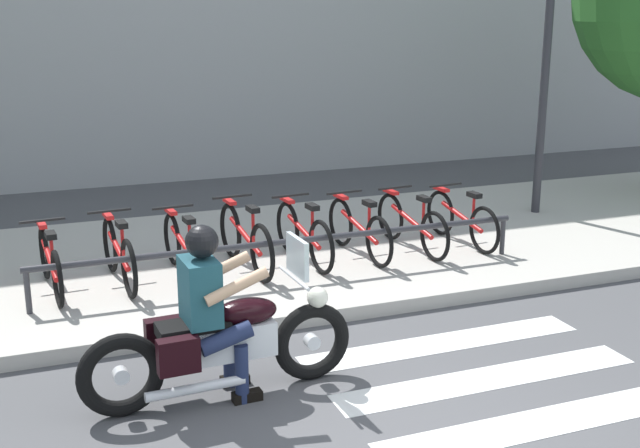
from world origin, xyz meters
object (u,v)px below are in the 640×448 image
bicycle_4 (304,234)px  bike_rack (290,243)px  bicycle_3 (245,239)px  bicycle_0 (50,262)px  bicycle_1 (119,254)px  motorcycle (222,343)px  bicycle_5 (359,229)px  bicycle_6 (411,224)px  bicycle_2 (184,247)px  rider (211,300)px  bicycle_7 (461,219)px  street_lamp (546,56)px

bicycle_4 → bike_rack: bearing=-122.5°
bicycle_3 → bicycle_4: bicycle_3 is taller
bicycle_0 → bicycle_4: bicycle_4 is taller
bicycle_1 → bike_rack: (1.77, -0.55, 0.08)m
motorcycle → bicycle_0: size_ratio=1.45×
motorcycle → bicycle_5: (2.37, 2.65, 0.02)m
bicycle_6 → bike_rack: 1.85m
bicycle_2 → bicycle_3: (0.71, -0.00, 0.02)m
bicycle_6 → bicycle_1: bearing=-180.0°
rider → bicycle_1: bearing=98.2°
bicycle_3 → bicycle_6: bearing=0.0°
bicycle_0 → bicycle_5: size_ratio=0.99×
bicycle_2 → bicycle_6: 2.83m
bicycle_0 → bicycle_1: size_ratio=0.99×
motorcycle → bicycle_3: size_ratio=1.35×
bicycle_3 → bicycle_1: bearing=180.0°
rider → bike_rack: 2.53m
bicycle_4 → bicycle_5: size_ratio=1.00×
bicycle_7 → bicycle_4: bearing=-180.0°
motorcycle → bike_rack: bearing=58.0°
bicycle_1 → bicycle_7: bicycle_1 is taller
bicycle_5 → bicycle_3: bearing=-180.0°
motorcycle → rider: bearing=-180.0°
bike_rack → bicycle_4: bearing=57.5°
bicycle_6 → bicycle_7: bearing=0.0°
motorcycle → bicycle_7: bearing=35.0°
bicycle_7 → bike_rack: 2.54m
motorcycle → bicycle_1: bearing=99.8°
bicycle_0 → bicycle_1: (0.71, -0.00, 0.02)m
bicycle_0 → bicycle_4: bearing=-0.0°
rider → bike_rack: size_ratio=0.26×
bicycle_1 → bicycle_2: 0.71m
bicycle_3 → motorcycle: bearing=-109.8°
bicycle_1 → bicycle_5: (2.83, 0.00, -0.01)m
rider → bicycle_1: size_ratio=0.92×
bicycle_2 → bicycle_6: bearing=0.0°
bicycle_2 → bicycle_7: bicycle_2 is taller
motorcycle → street_lamp: 7.04m
bicycle_2 → bicycle_3: bearing=-0.1°
bicycle_5 → bike_rack: bearing=-152.4°
bicycle_6 → bicycle_0: bearing=180.0°
bicycle_4 → bicycle_3: bearing=-180.0°
street_lamp → bicycle_3: bearing=-167.5°
rider → bicycle_2: bearing=83.0°
motorcycle → bicycle_7: motorcycle is taller
motorcycle → rider: (-0.08, -0.00, 0.37)m
bicycle_1 → bike_rack: 1.85m
bicycle_0 → bike_rack: size_ratio=0.28×
motorcycle → bicycle_1: size_ratio=1.44×
bicycle_2 → street_lamp: size_ratio=0.40×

